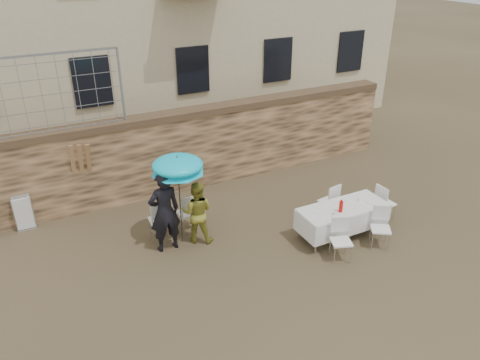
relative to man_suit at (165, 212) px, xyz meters
name	(u,v)px	position (x,y,z in m)	size (l,w,h in m)	color
ground	(272,292)	(1.36, -2.35, -0.96)	(80.00, 80.00, 0.00)	brown
stone_wall	(181,151)	(1.36, 2.65, 0.14)	(13.00, 0.50, 2.20)	brown
chain_link_fence	(51,94)	(-1.64, 2.65, 2.14)	(3.20, 0.06, 1.80)	gray
man_suit	(165,212)	(0.00, 0.00, 0.00)	(0.70, 0.46, 1.92)	black
woman_dress	(197,212)	(0.75, 0.00, -0.21)	(0.73, 0.57, 1.49)	gold
umbrella	(178,168)	(0.40, 0.10, 0.93)	(1.15, 1.15, 2.00)	#3F3F44
couple_chair_left	(158,219)	(0.00, 0.55, -0.48)	(0.48, 0.48, 0.96)	white
couple_chair_right	(187,212)	(0.70, 0.55, -0.48)	(0.48, 0.48, 0.96)	white
banquet_table	(343,208)	(3.82, -1.33, -0.23)	(2.10, 0.85, 0.78)	white
soda_bottle	(341,207)	(3.62, -1.48, -0.05)	(0.09, 0.09, 0.26)	red
table_chair_front_left	(341,241)	(3.22, -2.08, -0.48)	(0.48, 0.48, 0.96)	white
table_chair_front_right	(381,228)	(4.32, -2.08, -0.48)	(0.48, 0.48, 0.96)	white
table_chair_back	(328,201)	(4.02, -0.53, -0.48)	(0.48, 0.48, 0.96)	white
table_chair_side	(385,202)	(5.22, -1.23, -0.48)	(0.48, 0.48, 0.96)	white
chair_stack_right	(23,211)	(-2.77, 2.38, -0.50)	(0.46, 0.32, 0.92)	white
wood_planks	(88,176)	(-1.17, 2.45, 0.04)	(0.70, 0.20, 2.00)	#A37749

